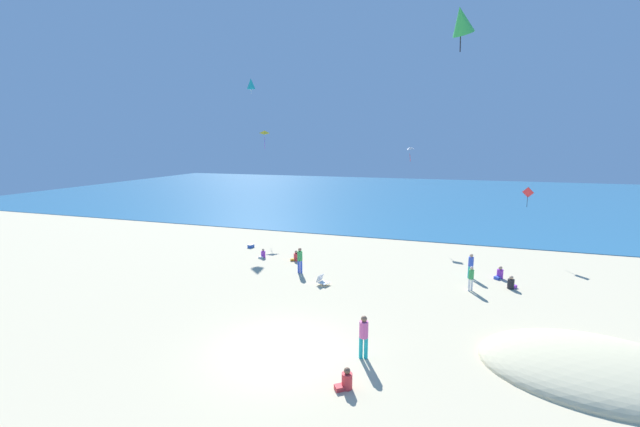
# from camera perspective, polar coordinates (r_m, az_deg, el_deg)

# --- Properties ---
(ground_plane) EXTENTS (120.00, 120.00, 0.00)m
(ground_plane) POSITION_cam_1_polar(r_m,az_deg,el_deg) (25.01, 3.39, -8.55)
(ground_plane) COLOR beige
(ocean_water) EXTENTS (120.00, 60.00, 0.05)m
(ocean_water) POSITION_cam_1_polar(r_m,az_deg,el_deg) (63.25, 12.25, 2.70)
(ocean_water) COLOR teal
(ocean_water) RESTS_ON ground_plane
(dune_mound) EXTENTS (7.98, 5.58, 1.54)m
(dune_mound) POSITION_cam_1_polar(r_m,az_deg,el_deg) (18.01, 35.60, -18.33)
(dune_mound) COLOR beige
(dune_mound) RESTS_ON ground_plane
(beach_chair_far_left) EXTENTS (0.80, 0.73, 0.56)m
(beach_chair_far_left) POSITION_cam_1_polar(r_m,az_deg,el_deg) (22.74, 0.33, -9.85)
(beach_chair_far_left) COLOR white
(beach_chair_far_left) RESTS_ON ground_plane
(cooler_box) EXTENTS (0.44, 0.54, 0.26)m
(cooler_box) POSITION_cam_1_polar(r_m,az_deg,el_deg) (31.05, -10.13, -4.70)
(cooler_box) COLOR #2D56B7
(cooler_box) RESTS_ON ground_plane
(person_0) EXTENTS (0.39, 0.39, 1.52)m
(person_0) POSITION_cam_1_polar(r_m,az_deg,el_deg) (25.29, 21.30, -6.95)
(person_0) COLOR #19ADB2
(person_0) RESTS_ON ground_plane
(person_1) EXTENTS (0.36, 0.36, 1.63)m
(person_1) POSITION_cam_1_polar(r_m,az_deg,el_deg) (24.52, -2.98, -6.63)
(person_1) COLOR blue
(person_1) RESTS_ON ground_plane
(person_2) EXTENTS (0.66, 0.50, 0.74)m
(person_2) POSITION_cam_1_polar(r_m,az_deg,el_deg) (27.20, -3.59, -6.39)
(person_2) COLOR red
(person_2) RESTS_ON ground_plane
(person_3) EXTENTS (0.39, 0.39, 1.71)m
(person_3) POSITION_cam_1_polar(r_m,az_deg,el_deg) (15.35, 6.44, -17.19)
(person_3) COLOR #19ADB2
(person_3) RESTS_ON ground_plane
(person_4) EXTENTS (0.63, 0.67, 0.76)m
(person_4) POSITION_cam_1_polar(r_m,az_deg,el_deg) (26.09, 24.90, -8.07)
(person_4) COLOR purple
(person_4) RESTS_ON ground_plane
(person_5) EXTENTS (0.38, 0.38, 1.40)m
(person_5) POSITION_cam_1_polar(r_m,az_deg,el_deg) (23.19, 21.33, -8.67)
(person_5) COLOR white
(person_5) RESTS_ON ground_plane
(person_6) EXTENTS (0.64, 0.66, 0.76)m
(person_6) POSITION_cam_1_polar(r_m,az_deg,el_deg) (24.63, 26.31, -9.24)
(person_6) COLOR black
(person_6) RESTS_ON ground_plane
(person_7) EXTENTS (0.48, 0.59, 0.66)m
(person_7) POSITION_cam_1_polar(r_m,az_deg,el_deg) (28.18, -8.41, -5.96)
(person_7) COLOR purple
(person_7) RESTS_ON ground_plane
(person_8) EXTENTS (0.67, 0.61, 0.75)m
(person_8) POSITION_cam_1_polar(r_m,az_deg,el_deg) (14.04, 3.83, -23.37)
(person_8) COLOR red
(person_8) RESTS_ON ground_plane
(kite_red) EXTENTS (0.72, 0.41, 1.49)m
(kite_red) POSITION_cam_1_polar(r_m,az_deg,el_deg) (31.90, 28.27, 2.70)
(kite_red) COLOR red
(kite_white) EXTENTS (0.90, 0.91, 1.37)m
(kite_white) POSITION_cam_1_polar(r_m,az_deg,el_deg) (35.15, 13.13, 9.36)
(kite_white) COLOR white
(kite_teal) EXTENTS (1.11, 1.15, 1.54)m
(kite_teal) POSITION_cam_1_polar(r_m,az_deg,el_deg) (40.72, -10.12, 18.28)
(kite_teal) COLOR #1EADAD
(kite_green) EXTENTS (0.98, 1.05, 1.30)m
(kite_green) POSITION_cam_1_polar(r_m,az_deg,el_deg) (12.94, 20.11, 25.09)
(kite_green) COLOR green
(kite_yellow) EXTENTS (0.94, 0.87, 1.82)m
(kite_yellow) POSITION_cam_1_polar(r_m,az_deg,el_deg) (38.37, -8.17, 11.77)
(kite_yellow) COLOR yellow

